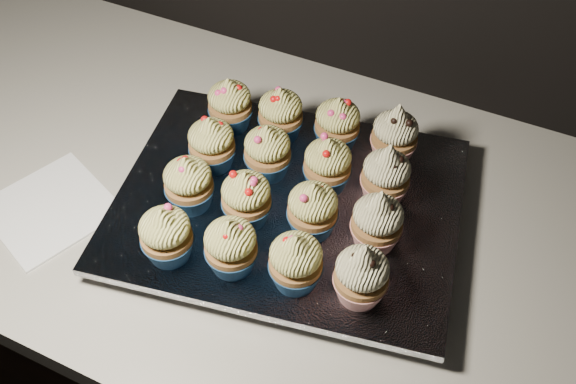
{
  "coord_description": "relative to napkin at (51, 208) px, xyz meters",
  "views": [
    {
      "loc": [
        0.07,
        1.19,
        1.57
      ],
      "look_at": [
        -0.16,
        1.68,
        0.95
      ],
      "focal_mm": 40.0,
      "sensor_mm": 36.0,
      "label": 1
    }
  ],
  "objects": [
    {
      "name": "cupcake_11",
      "position": [
        0.4,
        0.18,
        0.07
      ],
      "size": [
        0.06,
        0.06,
        0.1
      ],
      "color": "#A41A16",
      "rests_on": "foil_lining"
    },
    {
      "name": "cupcake_4",
      "position": [
        0.18,
        0.07,
        0.07
      ],
      "size": [
        0.06,
        0.06,
        0.08
      ],
      "color": "navy",
      "rests_on": "foil_lining"
    },
    {
      "name": "baking_tray",
      "position": [
        0.29,
        0.13,
        0.01
      ],
      "size": [
        0.45,
        0.38,
        0.02
      ],
      "primitive_type": "cube",
      "rotation": [
        0.0,
        0.0,
        0.18
      ],
      "color": "black",
      "rests_on": "worktop"
    },
    {
      "name": "cupcake_13",
      "position": [
        0.23,
        0.23,
        0.07
      ],
      "size": [
        0.06,
        0.06,
        0.08
      ],
      "color": "navy",
      "rests_on": "foil_lining"
    },
    {
      "name": "cupcake_5",
      "position": [
        0.26,
        0.08,
        0.07
      ],
      "size": [
        0.06,
        0.06,
        0.08
      ],
      "color": "navy",
      "rests_on": "foil_lining"
    },
    {
      "name": "cupcake_12",
      "position": [
        0.16,
        0.22,
        0.07
      ],
      "size": [
        0.06,
        0.06,
        0.08
      ],
      "color": "navy",
      "rests_on": "foil_lining"
    },
    {
      "name": "cupcake_6",
      "position": [
        0.34,
        0.1,
        0.07
      ],
      "size": [
        0.06,
        0.06,
        0.08
      ],
      "color": "navy",
      "rests_on": "foil_lining"
    },
    {
      "name": "cupcake_7",
      "position": [
        0.42,
        0.11,
        0.07
      ],
      "size": [
        0.06,
        0.06,
        0.1
      ],
      "color": "#A41A16",
      "rests_on": "foil_lining"
    },
    {
      "name": "cupcake_3",
      "position": [
        0.43,
        0.03,
        0.07
      ],
      "size": [
        0.06,
        0.06,
        0.1
      ],
      "color": "#A41A16",
      "rests_on": "foil_lining"
    },
    {
      "name": "cupcake_9",
      "position": [
        0.25,
        0.16,
        0.07
      ],
      "size": [
        0.06,
        0.06,
        0.08
      ],
      "color": "navy",
      "rests_on": "foil_lining"
    },
    {
      "name": "cupcake_2",
      "position": [
        0.36,
        0.02,
        0.07
      ],
      "size": [
        0.06,
        0.06,
        0.08
      ],
      "color": "navy",
      "rests_on": "foil_lining"
    },
    {
      "name": "cupcake_10",
      "position": [
        0.33,
        0.17,
        0.07
      ],
      "size": [
        0.06,
        0.06,
        0.08
      ],
      "color": "navy",
      "rests_on": "foil_lining"
    },
    {
      "name": "cupcake_8",
      "position": [
        0.18,
        0.14,
        0.07
      ],
      "size": [
        0.06,
        0.06,
        0.08
      ],
      "color": "navy",
      "rests_on": "foil_lining"
    },
    {
      "name": "cupcake_15",
      "position": [
        0.39,
        0.26,
        0.07
      ],
      "size": [
        0.06,
        0.06,
        0.1
      ],
      "color": "#A41A16",
      "rests_on": "foil_lining"
    },
    {
      "name": "napkin",
      "position": [
        0.0,
        0.0,
        0.0
      ],
      "size": [
        0.19,
        0.19,
        0.0
      ],
      "primitive_type": "cube",
      "rotation": [
        0.0,
        0.0,
        -0.39
      ],
      "color": "white",
      "rests_on": "worktop"
    },
    {
      "name": "cupcake_1",
      "position": [
        0.28,
        0.01,
        0.07
      ],
      "size": [
        0.06,
        0.06,
        0.08
      ],
      "color": "navy",
      "rests_on": "foil_lining"
    },
    {
      "name": "foil_lining",
      "position": [
        0.29,
        0.13,
        0.03
      ],
      "size": [
        0.49,
        0.42,
        0.01
      ],
      "primitive_type": "cube",
      "rotation": [
        0.0,
        0.0,
        0.18
      ],
      "color": "silver",
      "rests_on": "baking_tray"
    },
    {
      "name": "cupcake_14",
      "position": [
        0.31,
        0.25,
        0.07
      ],
      "size": [
        0.06,
        0.06,
        0.08
      ],
      "color": "navy",
      "rests_on": "foil_lining"
    },
    {
      "name": "worktop",
      "position": [
        0.45,
        0.15,
        -0.02
      ],
      "size": [
        2.44,
        0.64,
        0.04
      ],
      "primitive_type": "cube",
      "color": "beige",
      "rests_on": "cabinet"
    },
    {
      "name": "cupcake_0",
      "position": [
        0.2,
        -0.01,
        0.07
      ],
      "size": [
        0.06,
        0.06,
        0.08
      ],
      "color": "navy",
      "rests_on": "foil_lining"
    }
  ]
}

